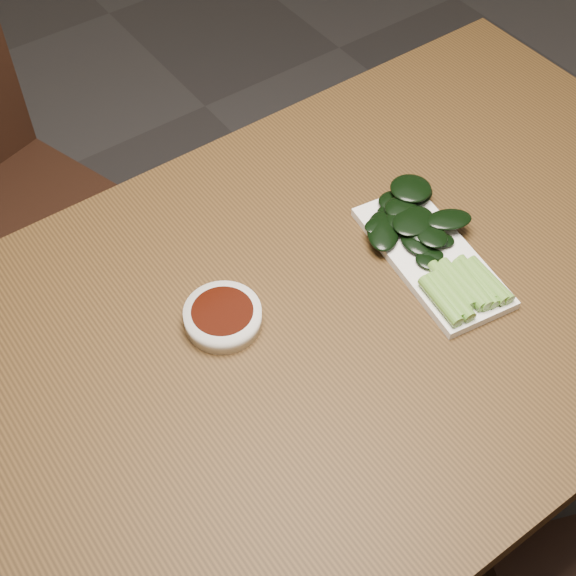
{
  "coord_description": "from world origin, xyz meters",
  "views": [
    {
      "loc": [
        -0.46,
        -0.53,
        1.66
      ],
      "look_at": [
        -0.03,
        0.06,
        0.76
      ],
      "focal_mm": 50.0,
      "sensor_mm": 36.0,
      "label": 1
    }
  ],
  "objects": [
    {
      "name": "serving_plate",
      "position": [
        0.18,
        -0.02,
        0.76
      ],
      "size": [
        0.16,
        0.29,
        0.01
      ],
      "rotation": [
        0.0,
        0.0,
        -0.15
      ],
      "color": "white",
      "rests_on": "table"
    },
    {
      "name": "sauce_bowl",
      "position": [
        -0.14,
        0.06,
        0.77
      ],
      "size": [
        0.11,
        0.11,
        0.03
      ],
      "color": "white",
      "rests_on": "table"
    },
    {
      "name": "table",
      "position": [
        0.0,
        0.0,
        0.68
      ],
      "size": [
        1.4,
        0.8,
        0.75
      ],
      "color": "#432C13",
      "rests_on": "ground"
    },
    {
      "name": "gai_lan",
      "position": [
        0.18,
        -0.01,
        0.78
      ],
      "size": [
        0.18,
        0.29,
        0.03
      ],
      "color": "#679D36",
      "rests_on": "serving_plate"
    },
    {
      "name": "ground",
      "position": [
        0.0,
        0.0,
        0.0
      ],
      "size": [
        6.0,
        6.0,
        0.0
      ],
      "primitive_type": "plane",
      "color": "#312F2F",
      "rests_on": "ground"
    }
  ]
}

